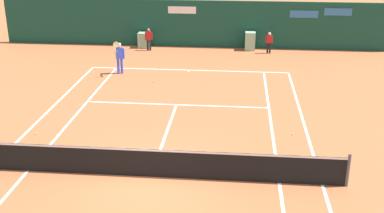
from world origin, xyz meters
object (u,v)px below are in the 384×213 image
Objects in this scene: ball_kid_centre_post at (149,38)px; tennis_ball_by_sideline at (153,81)px; player_on_baseline at (119,55)px; tennis_ball_mid_court at (36,133)px; ball_kid_left_post at (269,41)px; tennis_ball_near_service_line at (293,134)px.

ball_kid_centre_post reaches higher than tennis_ball_by_sideline.
player_on_baseline reaches higher than tennis_ball_mid_court.
tennis_ball_near_service_line is at bearing 87.01° from ball_kid_left_post.
ball_kid_centre_post is at bearing 122.39° from tennis_ball_near_service_line.
ball_kid_centre_post reaches higher than ball_kid_left_post.
tennis_ball_by_sideline is at bearing 124.92° from player_on_baseline.
ball_kid_centre_post is 14.29m from tennis_ball_near_service_line.
tennis_ball_mid_court is at bearing 49.80° from ball_kid_left_post.
player_on_baseline is 9.40m from ball_kid_left_post.
tennis_ball_near_service_line is 1.00× the size of tennis_ball_by_sideline.
ball_kid_left_post is 7.34m from ball_kid_centre_post.
player_on_baseline is 27.16× the size of tennis_ball_near_service_line.
ball_kid_left_post reaches higher than tennis_ball_mid_court.
player_on_baseline is 1.43× the size of ball_kid_left_post.
player_on_baseline is 27.16× the size of tennis_ball_by_sideline.
player_on_baseline is at bearing 139.46° from tennis_ball_near_service_line.
ball_kid_left_post is at bearing 91.44° from tennis_ball_near_service_line.
tennis_ball_near_service_line is at bearing 116.42° from player_on_baseline.
tennis_ball_by_sideline is at bearing 41.56° from ball_kid_left_post.
player_on_baseline is 8.12m from tennis_ball_mid_court.
ball_kid_centre_post is at bearing -4.43° from ball_kid_left_post.
ball_kid_centre_post is 20.23× the size of tennis_ball_near_service_line.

